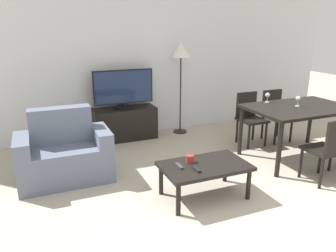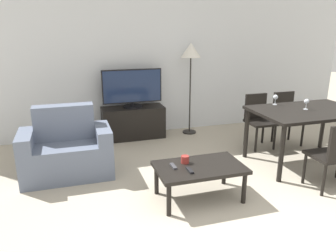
# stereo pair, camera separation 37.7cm
# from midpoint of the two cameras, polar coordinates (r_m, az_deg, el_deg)

# --- Properties ---
(ground_plane) EXTENTS (18.00, 18.00, 0.00)m
(ground_plane) POSITION_cam_midpoint_polar(r_m,az_deg,el_deg) (3.15, 16.87, -19.79)
(ground_plane) COLOR #B2A893
(wall_back) EXTENTS (7.41, 0.06, 2.70)m
(wall_back) POSITION_cam_midpoint_polar(r_m,az_deg,el_deg) (5.77, -5.36, 12.07)
(wall_back) COLOR silver
(wall_back) RESTS_ON ground_plane
(armchair) EXTENTS (1.11, 0.61, 0.89)m
(armchair) POSITION_cam_midpoint_polar(r_m,az_deg,el_deg) (4.29, -20.01, -4.84)
(armchair) COLOR slate
(armchair) RESTS_ON ground_plane
(tv_stand) EXTENTS (1.04, 0.41, 0.54)m
(tv_stand) POSITION_cam_midpoint_polar(r_m,az_deg,el_deg) (5.58, -9.45, 0.39)
(tv_stand) COLOR black
(tv_stand) RESTS_ON ground_plane
(tv) EXTENTS (0.99, 0.32, 0.63)m
(tv) POSITION_cam_midpoint_polar(r_m,az_deg,el_deg) (5.44, -9.74, 6.32)
(tv) COLOR black
(tv) RESTS_ON tv_stand
(coffee_table) EXTENTS (0.96, 0.59, 0.39)m
(coffee_table) POSITION_cam_midpoint_polar(r_m,az_deg,el_deg) (3.64, 3.44, -7.42)
(coffee_table) COLOR black
(coffee_table) RESTS_ON ground_plane
(dining_table) EXTENTS (1.46, 0.95, 0.77)m
(dining_table) POSITION_cam_midpoint_polar(r_m,az_deg,el_deg) (4.89, 19.88, 2.26)
(dining_table) COLOR black
(dining_table) RESTS_ON ground_plane
(dining_chair_near) EXTENTS (0.40, 0.40, 0.83)m
(dining_chair_near) POSITION_cam_midpoint_polar(r_m,az_deg,el_deg) (4.25, 23.97, -3.50)
(dining_chair_near) COLOR black
(dining_chair_near) RESTS_ON ground_plane
(dining_chair_far) EXTENTS (0.40, 0.40, 0.83)m
(dining_chair_far) POSITION_cam_midpoint_polar(r_m,az_deg,el_deg) (5.67, 16.36, 2.26)
(dining_chair_far) COLOR black
(dining_chair_far) RESTS_ON ground_plane
(dining_chair_far_left) EXTENTS (0.40, 0.40, 0.83)m
(dining_chair_far_left) POSITION_cam_midpoint_polar(r_m,az_deg,el_deg) (5.37, 12.10, 1.77)
(dining_chair_far_left) COLOR black
(dining_chair_far_left) RESTS_ON ground_plane
(floor_lamp) EXTENTS (0.34, 0.34, 1.58)m
(floor_lamp) POSITION_cam_midpoint_polar(r_m,az_deg,el_deg) (5.65, 0.31, 12.21)
(floor_lamp) COLOR black
(floor_lamp) RESTS_ON ground_plane
(remote_primary) EXTENTS (0.04, 0.15, 0.02)m
(remote_primary) POSITION_cam_midpoint_polar(r_m,az_deg,el_deg) (3.55, -1.07, -7.01)
(remote_primary) COLOR #38383D
(remote_primary) RESTS_ON coffee_table
(remote_secondary) EXTENTS (0.04, 0.15, 0.02)m
(remote_secondary) POSITION_cam_midpoint_polar(r_m,az_deg,el_deg) (3.48, 1.86, -7.58)
(remote_secondary) COLOR black
(remote_secondary) RESTS_ON coffee_table
(cup_white_near) EXTENTS (0.09, 0.09, 0.08)m
(cup_white_near) POSITION_cam_midpoint_polar(r_m,az_deg,el_deg) (3.65, 0.83, -5.77)
(cup_white_near) COLOR maroon
(cup_white_near) RESTS_ON coffee_table
(wine_glass_left) EXTENTS (0.07, 0.07, 0.15)m
(wine_glass_left) POSITION_cam_midpoint_polar(r_m,az_deg,el_deg) (4.97, 14.89, 5.11)
(wine_glass_left) COLOR silver
(wine_glass_left) RESTS_ON dining_table
(wine_glass_center) EXTENTS (0.07, 0.07, 0.15)m
(wine_glass_center) POSITION_cam_midpoint_polar(r_m,az_deg,el_deg) (4.85, 19.68, 4.39)
(wine_glass_center) COLOR silver
(wine_glass_center) RESTS_ON dining_table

